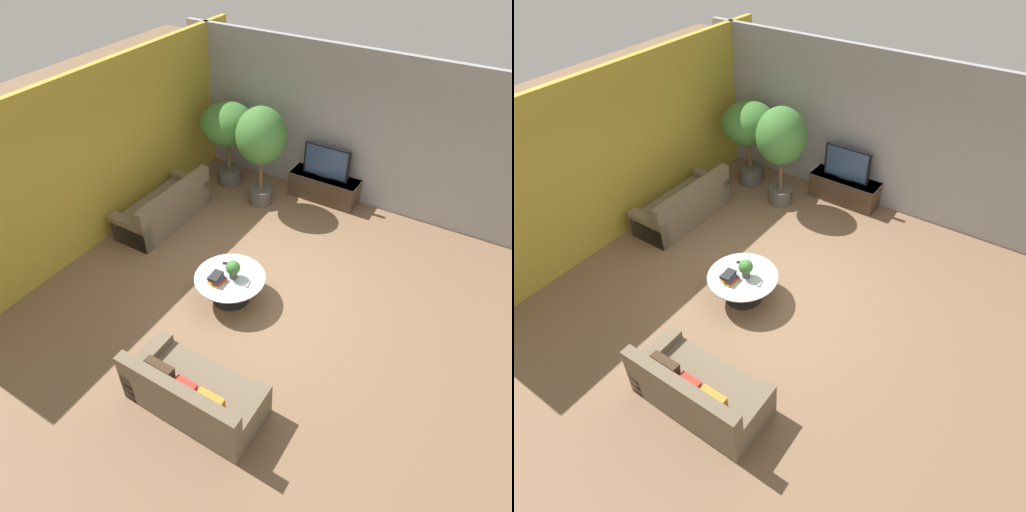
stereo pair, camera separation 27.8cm
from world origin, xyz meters
TOP-DOWN VIEW (x-y plane):
  - ground_plane at (0.00, 0.00)m, footprint 24.00×24.00m
  - back_wall_stone at (0.00, 3.26)m, footprint 7.40×0.12m
  - side_wall_left at (-3.26, 0.20)m, footprint 0.12×7.40m
  - media_console at (-0.25, 2.94)m, footprint 1.46×0.50m
  - television at (-0.25, 2.94)m, footprint 0.96×0.13m
  - coffee_table at (-0.30, -0.50)m, footprint 1.13×1.13m
  - couch_by_wall at (-2.55, 0.61)m, footprint 0.84×1.99m
  - couch_near_entry at (0.40, -2.38)m, footprint 1.75×0.84m
  - potted_palm_tall at (-2.29, 2.47)m, footprint 1.12×1.12m
  - potted_palm_corner at (-1.30, 2.14)m, footprint 0.97×0.97m
  - potted_plant_tabletop at (-0.25, -0.47)m, footprint 0.23×0.23m
  - book_stack at (-0.41, -0.69)m, footprint 0.26×0.27m
  - remote_black at (-0.50, -0.26)m, footprint 0.16×0.11m
  - remote_silver at (0.03, -0.49)m, footprint 0.09×0.16m

SIDE VIEW (x-z plane):
  - ground_plane at x=0.00m, z-range 0.00..0.00m
  - media_console at x=-0.25m, z-range 0.01..0.54m
  - couch_near_entry at x=0.40m, z-range -0.13..0.71m
  - couch_by_wall at x=-2.55m, z-range -0.13..0.71m
  - coffee_table at x=-0.30m, z-range 0.09..0.55m
  - remote_black at x=-0.50m, z-range 0.46..0.48m
  - remote_silver at x=0.03m, z-range 0.46..0.48m
  - book_stack at x=-0.41m, z-range 0.45..0.60m
  - potted_plant_tabletop at x=-0.25m, z-range 0.48..0.80m
  - television at x=-0.25m, z-range 0.52..1.20m
  - potted_palm_tall at x=-2.29m, z-range 0.37..2.16m
  - potted_palm_corner at x=-1.30m, z-range 0.38..2.41m
  - back_wall_stone at x=0.00m, z-range 0.00..3.00m
  - side_wall_left at x=-3.26m, z-range 0.00..3.00m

